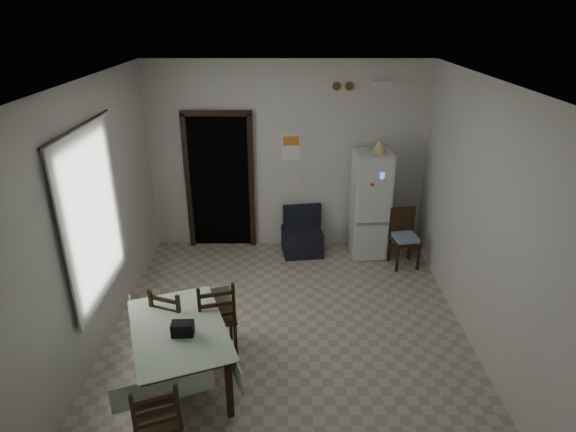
{
  "coord_description": "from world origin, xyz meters",
  "views": [
    {
      "loc": [
        -0.01,
        -4.8,
        3.56
      ],
      "look_at": [
        0.0,
        0.5,
        1.25
      ],
      "focal_mm": 30.0,
      "sensor_mm": 36.0,
      "label": 1
    }
  ],
  "objects_px": {
    "corner_chair": "(405,239)",
    "dining_table": "(182,357)",
    "dining_chair_near_head": "(157,417)",
    "fridge": "(370,204)",
    "dining_chair_far_left": "(176,320)",
    "navy_seat": "(302,232)",
    "dining_chair_far_right": "(216,316)"
  },
  "relations": [
    {
      "from": "dining_chair_far_left",
      "to": "dining_table",
      "type": "bearing_deg",
      "value": 127.32
    },
    {
      "from": "corner_chair",
      "to": "dining_chair_near_head",
      "type": "xyz_separation_m",
      "value": [
        -2.81,
        -3.35,
        0.02
      ]
    },
    {
      "from": "dining_table",
      "to": "dining_chair_far_right",
      "type": "bearing_deg",
      "value": 40.56
    },
    {
      "from": "fridge",
      "to": "corner_chair",
      "type": "relative_size",
      "value": 1.9
    },
    {
      "from": "corner_chair",
      "to": "navy_seat",
      "type": "bearing_deg",
      "value": 155.15
    },
    {
      "from": "dining_chair_far_right",
      "to": "dining_chair_near_head",
      "type": "height_order",
      "value": "dining_chair_far_right"
    },
    {
      "from": "dining_chair_far_left",
      "to": "dining_chair_near_head",
      "type": "relative_size",
      "value": 0.99
    },
    {
      "from": "navy_seat",
      "to": "dining_chair_far_left",
      "type": "bearing_deg",
      "value": -128.85
    },
    {
      "from": "fridge",
      "to": "navy_seat",
      "type": "relative_size",
      "value": 2.28
    },
    {
      "from": "corner_chair",
      "to": "dining_chair_near_head",
      "type": "distance_m",
      "value": 4.37
    },
    {
      "from": "navy_seat",
      "to": "corner_chair",
      "type": "bearing_deg",
      "value": -23.16
    },
    {
      "from": "dining_chair_far_left",
      "to": "dining_chair_far_right",
      "type": "relative_size",
      "value": 0.93
    },
    {
      "from": "fridge",
      "to": "dining_chair_far_right",
      "type": "height_order",
      "value": "fridge"
    },
    {
      "from": "dining_table",
      "to": "dining_chair_near_head",
      "type": "xyz_separation_m",
      "value": [
        -0.02,
        -0.88,
        0.11
      ]
    },
    {
      "from": "dining_table",
      "to": "dining_chair_far_left",
      "type": "xyz_separation_m",
      "value": [
        -0.15,
        0.48,
        0.1
      ]
    },
    {
      "from": "fridge",
      "to": "dining_table",
      "type": "bearing_deg",
      "value": -131.87
    },
    {
      "from": "dining_table",
      "to": "dining_chair_far_right",
      "type": "height_order",
      "value": "dining_chair_far_right"
    },
    {
      "from": "dining_chair_far_left",
      "to": "dining_chair_near_head",
      "type": "distance_m",
      "value": 1.36
    },
    {
      "from": "navy_seat",
      "to": "dining_chair_far_left",
      "type": "xyz_separation_m",
      "value": [
        -1.44,
        -2.4,
        0.09
      ]
    },
    {
      "from": "dining_table",
      "to": "dining_chair_far_left",
      "type": "relative_size",
      "value": 1.49
    },
    {
      "from": "fridge",
      "to": "corner_chair",
      "type": "bearing_deg",
      "value": -43.8
    },
    {
      "from": "dining_chair_near_head",
      "to": "dining_chair_far_left",
      "type": "bearing_deg",
      "value": -104.23
    },
    {
      "from": "fridge",
      "to": "dining_chair_far_right",
      "type": "xyz_separation_m",
      "value": [
        -2.03,
        -2.37,
        -0.34
      ]
    },
    {
      "from": "fridge",
      "to": "dining_chair_far_left",
      "type": "bearing_deg",
      "value": -138.8
    },
    {
      "from": "navy_seat",
      "to": "dining_table",
      "type": "xyz_separation_m",
      "value": [
        -1.29,
        -2.88,
        -0.01
      ]
    },
    {
      "from": "navy_seat",
      "to": "dining_chair_near_head",
      "type": "height_order",
      "value": "dining_chair_near_head"
    },
    {
      "from": "corner_chair",
      "to": "fridge",
      "type": "bearing_deg",
      "value": 129.72
    },
    {
      "from": "corner_chair",
      "to": "dining_table",
      "type": "height_order",
      "value": "corner_chair"
    },
    {
      "from": "navy_seat",
      "to": "corner_chair",
      "type": "xyz_separation_m",
      "value": [
        1.5,
        -0.41,
        0.07
      ]
    },
    {
      "from": "dining_table",
      "to": "dining_chair_far_left",
      "type": "height_order",
      "value": "dining_chair_far_left"
    },
    {
      "from": "navy_seat",
      "to": "dining_table",
      "type": "height_order",
      "value": "navy_seat"
    },
    {
      "from": "corner_chair",
      "to": "dining_chair_far_left",
      "type": "xyz_separation_m",
      "value": [
        -2.94,
        -2.0,
        0.01
      ]
    }
  ]
}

